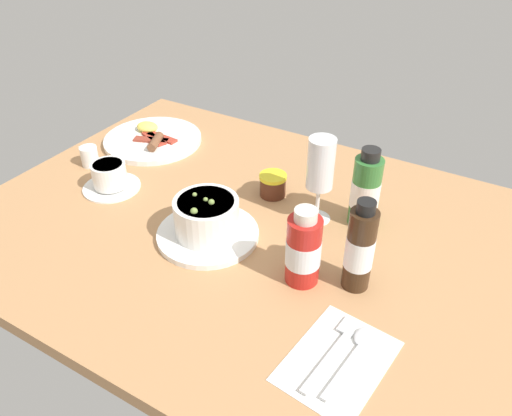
{
  "coord_description": "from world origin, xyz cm",
  "views": [
    {
      "loc": [
        44.79,
        -69.76,
        62.22
      ],
      "look_at": [
        3.12,
        1.17,
        4.06
      ],
      "focal_mm": 35.26,
      "sensor_mm": 36.0,
      "label": 1
    }
  ],
  "objects_px": {
    "breakfast_plate": "(153,139)",
    "coffee_cup": "(110,177)",
    "sauce_bottle_green": "(365,191)",
    "cutlery_setting": "(339,358)",
    "creamer_jug": "(89,156)",
    "jam_jar": "(273,185)",
    "sauce_bottle_brown": "(360,249)",
    "sauce_bottle_red": "(303,249)",
    "porridge_bowl": "(207,220)",
    "wine_glass": "(321,168)"
  },
  "relations": [
    {
      "from": "breakfast_plate",
      "to": "coffee_cup",
      "type": "bearing_deg",
      "value": -73.74
    },
    {
      "from": "breakfast_plate",
      "to": "sauce_bottle_green",
      "type": "bearing_deg",
      "value": -5.28
    },
    {
      "from": "cutlery_setting",
      "to": "creamer_jug",
      "type": "xyz_separation_m",
      "value": [
        -0.75,
        0.23,
        0.02
      ]
    },
    {
      "from": "cutlery_setting",
      "to": "jam_jar",
      "type": "relative_size",
      "value": 3.26
    },
    {
      "from": "cutlery_setting",
      "to": "sauce_bottle_brown",
      "type": "xyz_separation_m",
      "value": [
        -0.04,
        0.16,
        0.08
      ]
    },
    {
      "from": "sauce_bottle_red",
      "to": "creamer_jug",
      "type": "bearing_deg",
      "value": 170.77
    },
    {
      "from": "porridge_bowl",
      "to": "jam_jar",
      "type": "distance_m",
      "value": 0.2
    },
    {
      "from": "porridge_bowl",
      "to": "breakfast_plate",
      "type": "bearing_deg",
      "value": 144.23
    },
    {
      "from": "wine_glass",
      "to": "jam_jar",
      "type": "relative_size",
      "value": 3.05
    },
    {
      "from": "sauce_bottle_brown",
      "to": "wine_glass",
      "type": "bearing_deg",
      "value": 134.24
    },
    {
      "from": "cutlery_setting",
      "to": "wine_glass",
      "type": "height_order",
      "value": "wine_glass"
    },
    {
      "from": "jam_jar",
      "to": "sauce_bottle_red",
      "type": "distance_m",
      "value": 0.28
    },
    {
      "from": "sauce_bottle_red",
      "to": "breakfast_plate",
      "type": "height_order",
      "value": "sauce_bottle_red"
    },
    {
      "from": "coffee_cup",
      "to": "sauce_bottle_red",
      "type": "distance_m",
      "value": 0.51
    },
    {
      "from": "coffee_cup",
      "to": "sauce_bottle_red",
      "type": "bearing_deg",
      "value": -5.73
    },
    {
      "from": "sauce_bottle_green",
      "to": "wine_glass",
      "type": "bearing_deg",
      "value": -157.07
    },
    {
      "from": "cutlery_setting",
      "to": "coffee_cup",
      "type": "xyz_separation_m",
      "value": [
        -0.63,
        0.18,
        0.03
      ]
    },
    {
      "from": "coffee_cup",
      "to": "breakfast_plate",
      "type": "distance_m",
      "value": 0.23
    },
    {
      "from": "porridge_bowl",
      "to": "creamer_jug",
      "type": "distance_m",
      "value": 0.42
    },
    {
      "from": "coffee_cup",
      "to": "breakfast_plate",
      "type": "height_order",
      "value": "coffee_cup"
    },
    {
      "from": "wine_glass",
      "to": "breakfast_plate",
      "type": "bearing_deg",
      "value": 169.96
    },
    {
      "from": "coffee_cup",
      "to": "sauce_bottle_red",
      "type": "xyz_separation_m",
      "value": [
        0.5,
        -0.05,
        0.04
      ]
    },
    {
      "from": "coffee_cup",
      "to": "wine_glass",
      "type": "distance_m",
      "value": 0.48
    },
    {
      "from": "cutlery_setting",
      "to": "wine_glass",
      "type": "bearing_deg",
      "value": 120.35
    },
    {
      "from": "wine_glass",
      "to": "jam_jar",
      "type": "height_order",
      "value": "wine_glass"
    },
    {
      "from": "jam_jar",
      "to": "sauce_bottle_red",
      "type": "height_order",
      "value": "sauce_bottle_red"
    },
    {
      "from": "jam_jar",
      "to": "sauce_bottle_green",
      "type": "distance_m",
      "value": 0.21
    },
    {
      "from": "porridge_bowl",
      "to": "breakfast_plate",
      "type": "distance_m",
      "value": 0.44
    },
    {
      "from": "porridge_bowl",
      "to": "cutlery_setting",
      "type": "distance_m",
      "value": 0.37
    },
    {
      "from": "wine_glass",
      "to": "sauce_bottle_red",
      "type": "height_order",
      "value": "wine_glass"
    },
    {
      "from": "cutlery_setting",
      "to": "sauce_bottle_brown",
      "type": "distance_m",
      "value": 0.19
    },
    {
      "from": "coffee_cup",
      "to": "sauce_bottle_brown",
      "type": "height_order",
      "value": "sauce_bottle_brown"
    },
    {
      "from": "porridge_bowl",
      "to": "cutlery_setting",
      "type": "relative_size",
      "value": 1.02
    },
    {
      "from": "porridge_bowl",
      "to": "wine_glass",
      "type": "xyz_separation_m",
      "value": [
        0.16,
        0.16,
        0.08
      ]
    },
    {
      "from": "porridge_bowl",
      "to": "coffee_cup",
      "type": "xyz_separation_m",
      "value": [
        -0.29,
        0.04,
        -0.01
      ]
    },
    {
      "from": "porridge_bowl",
      "to": "sauce_bottle_red",
      "type": "xyz_separation_m",
      "value": [
        0.21,
        -0.01,
        0.03
      ]
    },
    {
      "from": "porridge_bowl",
      "to": "cutlery_setting",
      "type": "xyz_separation_m",
      "value": [
        0.34,
        -0.14,
        -0.04
      ]
    },
    {
      "from": "porridge_bowl",
      "to": "breakfast_plate",
      "type": "relative_size",
      "value": 0.8
    },
    {
      "from": "porridge_bowl",
      "to": "sauce_bottle_green",
      "type": "relative_size",
      "value": 1.19
    },
    {
      "from": "porridge_bowl",
      "to": "sauce_bottle_red",
      "type": "relative_size",
      "value": 1.34
    },
    {
      "from": "sauce_bottle_green",
      "to": "breakfast_plate",
      "type": "relative_size",
      "value": 0.67
    },
    {
      "from": "porridge_bowl",
      "to": "creamer_jug",
      "type": "bearing_deg",
      "value": 168.09
    },
    {
      "from": "cutlery_setting",
      "to": "coffee_cup",
      "type": "height_order",
      "value": "coffee_cup"
    },
    {
      "from": "jam_jar",
      "to": "sauce_bottle_green",
      "type": "height_order",
      "value": "sauce_bottle_green"
    },
    {
      "from": "coffee_cup",
      "to": "sauce_bottle_green",
      "type": "relative_size",
      "value": 0.77
    },
    {
      "from": "wine_glass",
      "to": "sauce_bottle_brown",
      "type": "height_order",
      "value": "wine_glass"
    },
    {
      "from": "wine_glass",
      "to": "breakfast_plate",
      "type": "relative_size",
      "value": 0.73
    },
    {
      "from": "cutlery_setting",
      "to": "coffee_cup",
      "type": "relative_size",
      "value": 1.53
    },
    {
      "from": "cutlery_setting",
      "to": "creamer_jug",
      "type": "bearing_deg",
      "value": 162.89
    },
    {
      "from": "wine_glass",
      "to": "sauce_bottle_green",
      "type": "bearing_deg",
      "value": 22.93
    }
  ]
}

